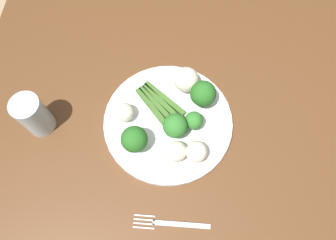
# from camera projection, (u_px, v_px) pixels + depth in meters

# --- Properties ---
(ground_plane) EXTENTS (6.00, 6.00, 0.02)m
(ground_plane) POSITION_uv_depth(u_px,v_px,m) (178.00, 193.00, 1.43)
(ground_plane) COLOR tan
(dining_table) EXTENTS (1.39, 1.07, 0.76)m
(dining_table) POSITION_uv_depth(u_px,v_px,m) (185.00, 148.00, 0.81)
(dining_table) COLOR brown
(dining_table) RESTS_ON ground_plane
(plate) EXTENTS (0.30, 0.30, 0.01)m
(plate) POSITION_uv_depth(u_px,v_px,m) (168.00, 122.00, 0.73)
(plate) COLOR white
(plate) RESTS_ON dining_table
(asparagus_bundle) EXTENTS (0.12, 0.12, 0.01)m
(asparagus_bundle) POSITION_uv_depth(u_px,v_px,m) (159.00, 104.00, 0.73)
(asparagus_bundle) COLOR #3D6626
(asparagus_bundle) RESTS_ON plate
(broccoli_outer_edge) EXTENTS (0.04, 0.04, 0.05)m
(broccoli_outer_edge) POSITION_uv_depth(u_px,v_px,m) (194.00, 121.00, 0.69)
(broccoli_outer_edge) COLOR #609E3D
(broccoli_outer_edge) RESTS_ON plate
(broccoli_front) EXTENTS (0.06, 0.06, 0.07)m
(broccoli_front) POSITION_uv_depth(u_px,v_px,m) (203.00, 94.00, 0.70)
(broccoli_front) COLOR #568E33
(broccoli_front) RESTS_ON plate
(broccoli_back_right) EXTENTS (0.06, 0.06, 0.07)m
(broccoli_back_right) POSITION_uv_depth(u_px,v_px,m) (134.00, 139.00, 0.66)
(broccoli_back_right) COLOR #568E33
(broccoli_back_right) RESTS_ON plate
(broccoli_front_left) EXTENTS (0.05, 0.05, 0.07)m
(broccoli_front_left) POSITION_uv_depth(u_px,v_px,m) (175.00, 125.00, 0.68)
(broccoli_front_left) COLOR #609E3D
(broccoli_front_left) RESTS_ON plate
(cauliflower_near_center) EXTENTS (0.05, 0.05, 0.05)m
(cauliflower_near_center) POSITION_uv_depth(u_px,v_px,m) (197.00, 152.00, 0.67)
(cauliflower_near_center) COLOR white
(cauliflower_near_center) RESTS_ON plate
(cauliflower_edge) EXTENTS (0.05, 0.05, 0.05)m
(cauliflower_edge) POSITION_uv_depth(u_px,v_px,m) (176.00, 151.00, 0.67)
(cauliflower_edge) COLOR silver
(cauliflower_edge) RESTS_ON plate
(cauliflower_left) EXTENTS (0.04, 0.04, 0.04)m
(cauliflower_left) POSITION_uv_depth(u_px,v_px,m) (125.00, 112.00, 0.71)
(cauliflower_left) COLOR silver
(cauliflower_left) RESTS_ON plate
(cauliflower_right) EXTENTS (0.06, 0.06, 0.06)m
(cauliflower_right) POSITION_uv_depth(u_px,v_px,m) (186.00, 80.00, 0.73)
(cauliflower_right) COLOR silver
(cauliflower_right) RESTS_ON plate
(fork) EXTENTS (0.03, 0.17, 0.00)m
(fork) POSITION_uv_depth(u_px,v_px,m) (171.00, 224.00, 0.65)
(fork) COLOR silver
(fork) RESTS_ON dining_table
(water_glass) EXTENTS (0.06, 0.06, 0.11)m
(water_glass) POSITION_uv_depth(u_px,v_px,m) (34.00, 116.00, 0.69)
(water_glass) COLOR silver
(water_glass) RESTS_ON dining_table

